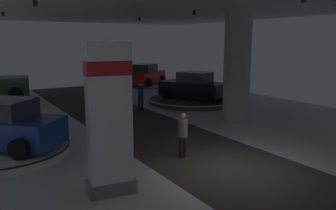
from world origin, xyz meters
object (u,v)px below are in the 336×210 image
Objects in this scene: display_car_deep_right at (145,75)px; display_car_mid_left at (1,126)px; column_right at (237,66)px; display_platform_far_right at (193,100)px; brand_sign_pylon at (109,117)px; visitor_walking_far at (183,132)px; visitor_walking_near at (141,95)px; display_platform_mid_left at (2,151)px; display_car_far_right at (193,86)px; display_platform_deep_right at (146,86)px.

display_car_deep_right is 17.49m from display_car_mid_left.
column_right reaches higher than display_car_deep_right.
display_platform_far_right is at bearing -94.00° from display_car_deep_right.
visitor_walking_far is at bearing 22.10° from brand_sign_pylon.
display_car_deep_right is 1.04× the size of display_car_mid_left.
brand_sign_pylon is 0.70× the size of display_platform_far_right.
visitor_walking_near is (5.61, 9.21, -1.15)m from brand_sign_pylon.
visitor_walking_far is (-5.65, -3.49, -1.84)m from column_right.
display_platform_mid_left is 12.80m from display_car_far_right.
display_platform_deep_right is at bearing 85.93° from display_car_far_right.
visitor_walking_near reaches higher than display_platform_mid_left.
display_platform_far_right is 3.59× the size of visitor_walking_far.
display_platform_far_right is at bearing 6.72° from visitor_walking_near.
display_car_mid_left is 0.75× the size of display_platform_far_right.
brand_sign_pylon is at bearing -120.65° from display_platform_deep_right.
display_platform_far_right is 0.90m from display_car_far_right.
visitor_walking_near is (-4.04, -0.45, -0.16)m from display_car_far_right.
column_right reaches higher than display_platform_far_right.
display_car_mid_left is at bearing 146.94° from visitor_walking_far.
column_right is at bearing -96.20° from display_car_deep_right.
visitor_walking_near is at bearing -119.80° from display_platform_deep_right.
display_car_deep_right is 17.37m from visitor_walking_far.
display_car_deep_right reaches higher than visitor_walking_near.
display_car_far_right reaches higher than visitor_walking_near.
display_car_mid_left is (-2.11, 4.73, -0.98)m from brand_sign_pylon.
display_car_far_right reaches higher than display_platform_mid_left.
visitor_walking_near and visitor_walking_far have the same top height.
column_right reaches higher than brand_sign_pylon.
visitor_walking_near is (-4.55, -7.98, -0.21)m from display_car_deep_right.
display_car_far_right reaches higher than display_platform_far_right.
display_car_deep_right is 0.97× the size of display_car_far_right.
visitor_walking_near reaches higher than display_platform_far_right.
display_car_mid_left is at bearing -149.91° from visitor_walking_near.
display_platform_mid_left is (-2.13, 4.75, -1.88)m from brand_sign_pylon.
display_car_far_right is 4.07m from visitor_walking_near.
display_platform_deep_right is 1.02× the size of display_platform_mid_left.
display_car_deep_right reaches higher than display_car_far_right.
display_platform_mid_left is 8.97m from visitor_walking_near.
display_platform_mid_left is at bearing -134.72° from display_platform_deep_right.
display_car_mid_left is 2.68× the size of visitor_walking_far.
column_right is 12.76m from display_platform_deep_right.
column_right is 11.06m from display_car_mid_left.
display_car_deep_right is at bearing 86.11° from display_car_far_right.
brand_sign_pylon reaches higher than display_car_mid_left.
display_car_mid_left is at bearing -157.16° from display_platform_far_right.
display_car_far_right is at bearing -94.07° from display_platform_deep_right.
display_car_deep_right is 7.58m from display_platform_far_right.
display_platform_far_right is at bearing 22.71° from display_platform_mid_left.
display_platform_far_right is (-0.52, -7.50, -0.95)m from display_car_deep_right.
display_platform_deep_right is 0.92m from display_car_deep_right.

